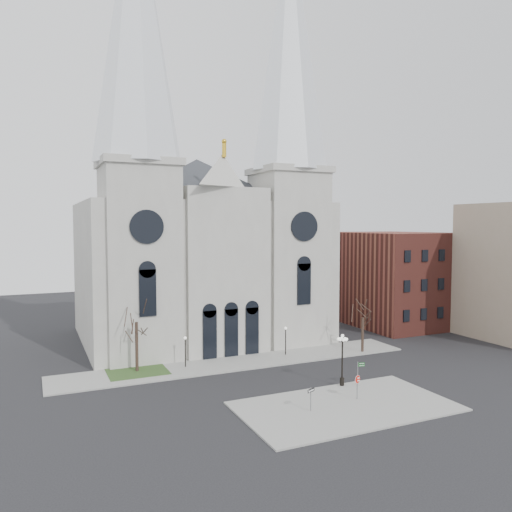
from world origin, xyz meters
name	(u,v)px	position (x,y,z in m)	size (l,w,h in m)	color
ground	(286,394)	(0.00, 0.00, 0.00)	(160.00, 160.00, 0.00)	black
sidewalk_near	(346,406)	(3.00, -5.00, 0.07)	(18.00, 10.00, 0.14)	gray
sidewalk_far	(239,362)	(0.00, 11.00, 0.07)	(40.00, 6.00, 0.14)	gray
grass_patch	(137,372)	(-11.00, 12.00, 0.09)	(6.00, 5.00, 0.18)	#304B20
cathedral	(204,199)	(0.00, 22.86, 18.48)	(33.00, 26.66, 54.00)	#A4A198
bg_building_brick	(392,278)	(30.00, 22.00, 7.00)	(14.00, 18.00, 14.00)	brown
tree_left	(136,319)	(-11.00, 12.00, 5.58)	(3.20, 3.20, 7.50)	black
tree_right	(363,315)	(15.00, 9.00, 4.47)	(3.20, 3.20, 6.00)	black
ped_lamp_left	(185,346)	(-6.00, 11.50, 2.33)	(0.32, 0.32, 3.26)	black
ped_lamp_right	(286,336)	(6.00, 11.50, 2.33)	(0.32, 0.32, 3.26)	black
stop_sign	(357,382)	(4.81, -4.10, 1.68)	(0.77, 0.08, 2.12)	slate
globe_lamp	(342,353)	(5.68, -0.50, 3.20)	(1.38, 1.38, 4.88)	black
one_way_sign	(311,395)	(-0.27, -4.83, 1.47)	(0.80, 0.36, 1.93)	slate
street_name_sign	(359,371)	(7.09, -1.13, 1.46)	(0.69, 0.25, 2.24)	slate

